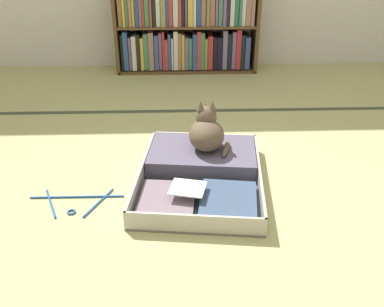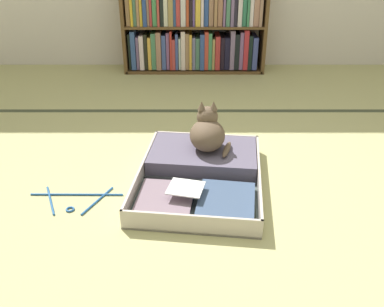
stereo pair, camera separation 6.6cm
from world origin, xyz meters
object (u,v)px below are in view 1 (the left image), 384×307
Objects in this scene: open_suitcase at (202,170)px; black_cat at (207,132)px; bookshelf at (186,27)px; clothes_hanger at (75,202)px.

black_cat is (0.03, 0.15, 0.15)m from open_suitcase.
open_suitcase is 0.21m from black_cat.
bookshelf reaches higher than clothes_hanger.
clothes_hanger is (-0.65, -0.36, -0.19)m from black_cat.
bookshelf is at bearing 91.02° from open_suitcase.
clothes_hanger is at bearing -105.24° from bookshelf.
black_cat reaches higher than clothes_hanger.
black_cat is 0.76m from clothes_hanger.
bookshelf is 4.96× the size of black_cat.
bookshelf is 2.24m from clothes_hanger.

